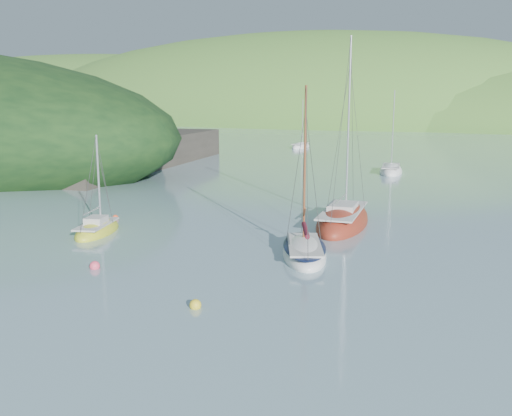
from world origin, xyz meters
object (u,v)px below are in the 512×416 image
at_px(daysailer_white, 304,252).
at_px(distant_sloop_a, 391,171).
at_px(distant_sloop_c, 301,147).
at_px(sloop_red, 343,222).
at_px(sailboat_yellow, 97,230).

xyz_separation_m(daysailer_white, distant_sloop_a, (-3.53, 34.37, -0.05)).
height_order(daysailer_white, distant_sloop_c, daysailer_white).
bearing_deg(sloop_red, distant_sloop_c, 106.66).
height_order(distant_sloop_a, distant_sloop_c, distant_sloop_a).
distance_m(sloop_red, sailboat_yellow, 15.29).
bearing_deg(distant_sloop_a, daysailer_white, -95.32).
relative_size(distant_sloop_a, distant_sloop_c, 1.15).
bearing_deg(distant_sloop_a, distant_sloop_c, 118.78).
xyz_separation_m(daysailer_white, distant_sloop_c, (-23.47, 58.16, -0.06)).
bearing_deg(daysailer_white, distant_sloop_c, 87.15).
bearing_deg(daysailer_white, distant_sloop_a, 71.04).
xyz_separation_m(sailboat_yellow, distant_sloop_c, (-10.40, 58.99, -0.01)).
xyz_separation_m(daysailer_white, sloop_red, (-0.40, 7.73, 0.02)).
bearing_deg(daysailer_white, sloop_red, 68.11).
bearing_deg(distant_sloop_a, sailboat_yellow, -116.34).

